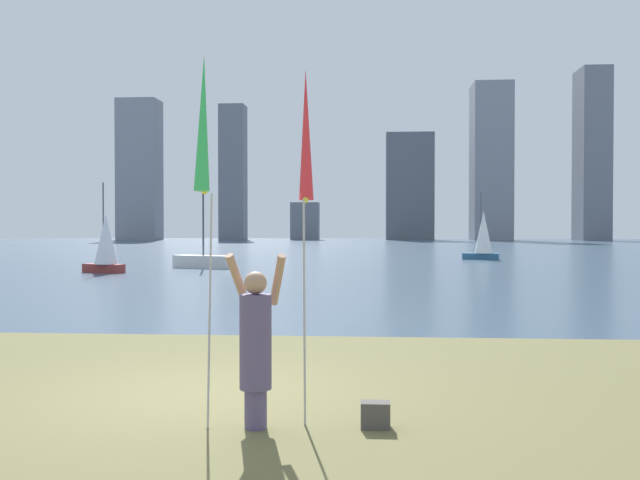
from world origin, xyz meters
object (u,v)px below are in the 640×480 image
at_px(person, 256,342).
at_px(bag, 375,415).
at_px(sailboat_0, 203,261).
at_px(sailboat_4, 106,244).
at_px(kite_flag_right, 306,141).
at_px(sailboat_3, 483,236).
at_px(kite_flag_left, 203,129).

bearing_deg(person, bag, -14.15).
bearing_deg(sailboat_0, sailboat_4, -132.01).
xyz_separation_m(kite_flag_right, sailboat_0, (-7.89, 27.81, -2.65)).
bearing_deg(sailboat_0, sailboat_3, 34.09).
distance_m(kite_flag_left, sailboat_4, 26.49).
height_order(kite_flag_right, sailboat_3, sailboat_3).
xyz_separation_m(kite_flag_right, sailboat_4, (-11.49, 23.82, -1.70)).
distance_m(sailboat_0, sailboat_4, 5.46).
bearing_deg(kite_flag_left, person, 20.64).
bearing_deg(sailboat_4, person, -65.47).
distance_m(person, kite_flag_left, 2.27).
bearing_deg(sailboat_3, person, -102.31).
xyz_separation_m(bag, sailboat_3, (7.21, 38.70, 1.36)).
xyz_separation_m(kite_flag_left, sailboat_0, (-6.88, 28.26, -2.73)).
bearing_deg(person, kite_flag_left, -177.90).
distance_m(kite_flag_right, sailboat_4, 26.50).
relative_size(kite_flag_right, bag, 12.41).
distance_m(person, sailboat_3, 39.72).
bearing_deg(kite_flag_left, sailboat_0, 103.69).
distance_m(kite_flag_left, kite_flag_right, 1.11).
xyz_separation_m(bag, sailboat_4, (-12.24, 23.98, 1.20)).
distance_m(person, bag, 1.47).
xyz_separation_m(sailboat_0, sailboat_3, (15.86, 10.73, 1.12)).
bearing_deg(kite_flag_right, sailboat_3, 78.33).
xyz_separation_m(sailboat_0, sailboat_4, (-3.60, -3.99, 0.95)).
height_order(sailboat_0, sailboat_4, sailboat_0).
height_order(sailboat_0, sailboat_3, sailboat_0).
relative_size(kite_flag_left, sailboat_0, 0.76).
relative_size(bag, sailboat_0, 0.06).
bearing_deg(kite_flag_right, person, -153.30).
bearing_deg(kite_flag_left, kite_flag_right, 23.74).
xyz_separation_m(person, sailboat_4, (-10.99, 24.07, 0.43)).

